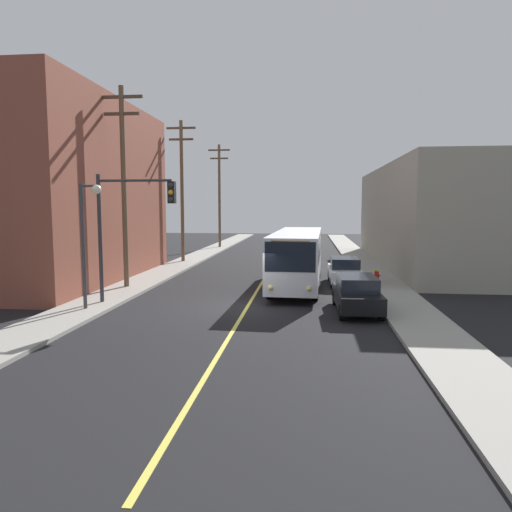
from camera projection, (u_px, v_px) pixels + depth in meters
The scene contains 15 objects.
ground_plane at pixel (248, 306), 22.17m from camera, with size 120.00×120.00×0.00m, color black.
sidewalk_left at pixel (162, 273), 32.83m from camera, with size 2.50×90.00×0.15m, color gray.
sidewalk_right at pixel (375, 276), 31.27m from camera, with size 2.50×90.00×0.15m, color gray.
lane_stripe_center at pixel (272, 266), 37.00m from camera, with size 0.16×60.00×0.01m, color #D8CC4C.
building_left_brick at pixel (48, 192), 29.72m from camera, with size 10.00×16.99×11.16m.
building_right_warehouse at pixel (457, 216), 37.43m from camera, with size 12.00×26.09×7.78m.
city_bus at pixel (298, 255), 27.70m from camera, with size 3.02×12.23×3.20m.
parked_car_black at pixel (357, 294), 20.86m from camera, with size 1.94×4.46×1.62m.
parked_car_white at pixel (345, 270), 28.39m from camera, with size 1.83×4.41×1.62m.
utility_pole_near at pixel (124, 179), 26.30m from camera, with size 2.40×0.28×11.07m.
utility_pole_mid at pixel (182, 185), 38.75m from camera, with size 2.40×0.28×11.42m.
utility_pole_far at pixel (219, 191), 52.62m from camera, with size 2.40×0.28×11.29m.
traffic_signal_left_corner at pixel (131, 214), 21.96m from camera, with size 3.75×0.48×6.00m.
street_lamp_left at pixel (87, 228), 20.69m from camera, with size 0.98×0.40×5.50m.
fire_hydrant at pixel (377, 276), 27.99m from camera, with size 0.44×0.26×0.84m.
Camera 1 is at (2.75, -21.63, 4.66)m, focal length 33.25 mm.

